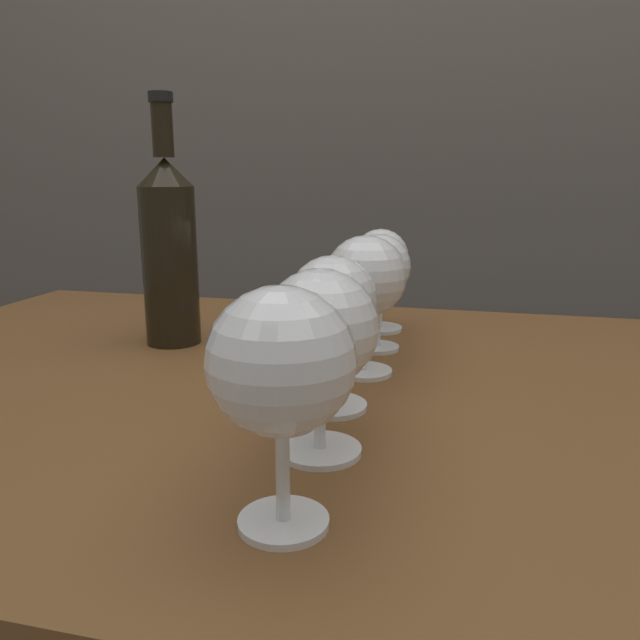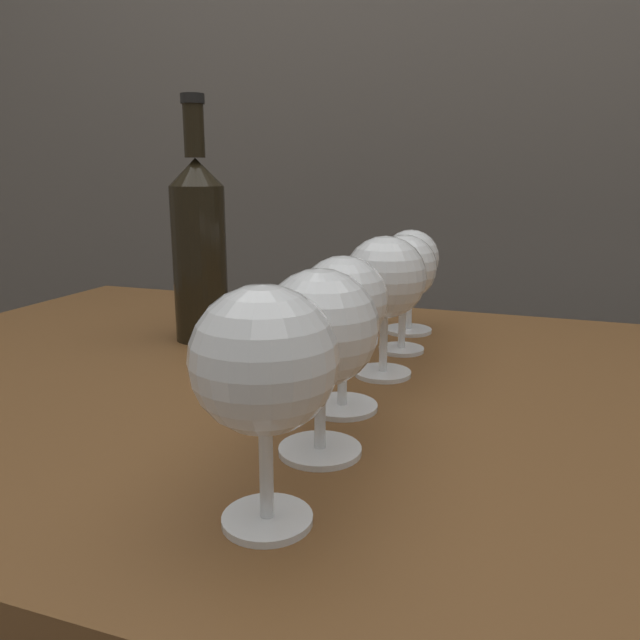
% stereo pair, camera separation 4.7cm
% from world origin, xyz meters
% --- Properties ---
extents(back_wall, '(5.00, 0.08, 2.60)m').
position_xyz_m(back_wall, '(0.00, 0.92, 1.30)').
color(back_wall, '#59544F').
rests_on(back_wall, ground_plane).
extents(dining_table, '(1.44, 0.79, 0.77)m').
position_xyz_m(dining_table, '(0.00, 0.00, 0.67)').
color(dining_table, brown).
rests_on(dining_table, ground_plane).
extents(wine_glass_port, '(0.09, 0.09, 0.16)m').
position_xyz_m(wine_glass_port, '(-0.06, -0.28, 0.88)').
color(wine_glass_port, white).
rests_on(wine_glass_port, dining_table).
extents(wine_glass_pinot, '(0.09, 0.09, 0.15)m').
position_xyz_m(wine_glass_pinot, '(-0.07, -0.17, 0.87)').
color(wine_glass_pinot, white).
rests_on(wine_glass_pinot, dining_table).
extents(wine_glass_merlot, '(0.08, 0.08, 0.15)m').
position_xyz_m(wine_glass_merlot, '(-0.08, -0.07, 0.87)').
color(wine_glass_merlot, white).
rests_on(wine_glass_merlot, dining_table).
extents(wine_glass_empty, '(0.09, 0.09, 0.15)m').
position_xyz_m(wine_glass_empty, '(-0.07, 0.04, 0.88)').
color(wine_glass_empty, white).
rests_on(wine_glass_empty, dining_table).
extents(wine_glass_white, '(0.08, 0.08, 0.15)m').
position_xyz_m(wine_glass_white, '(-0.07, 0.14, 0.88)').
color(wine_glass_white, white).
rests_on(wine_glass_white, dining_table).
extents(wine_glass_chardonnay, '(0.08, 0.08, 0.14)m').
position_xyz_m(wine_glass_chardonnay, '(-0.08, 0.23, 0.87)').
color(wine_glass_chardonnay, white).
rests_on(wine_glass_chardonnay, dining_table).
extents(wine_bottle, '(0.07, 0.07, 0.31)m').
position_xyz_m(wine_bottle, '(-0.33, 0.10, 0.90)').
color(wine_bottle, black).
rests_on(wine_bottle, dining_table).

